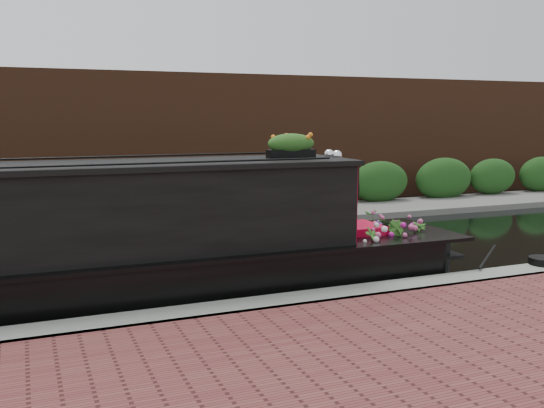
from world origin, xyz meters
name	(u,v)px	position (x,y,z in m)	size (l,w,h in m)	color
ground	(231,262)	(0.00, 0.00, 0.00)	(80.00, 80.00, 0.00)	black
near_bank_coping	(306,314)	(0.00, -3.30, 0.00)	(40.00, 0.60, 0.50)	gray
far_bank_path	(178,225)	(0.00, 4.20, 0.00)	(40.00, 2.40, 0.34)	slate
far_hedge	(170,220)	(0.00, 5.10, 0.00)	(40.00, 1.10, 2.80)	#1B4316
far_brick_wall	(154,209)	(0.00, 7.20, 0.00)	(40.00, 1.00, 8.00)	#4E2B1A
narrowboat	(88,253)	(-2.74, -1.79, 0.80)	(11.46, 2.18, 2.68)	black
rope_fender	(437,259)	(3.37, -1.79, 0.15)	(0.29, 0.29, 0.32)	olive
coiled_mooring_rope	(543,261)	(4.52, -3.15, 0.31)	(0.48, 0.48, 0.12)	black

